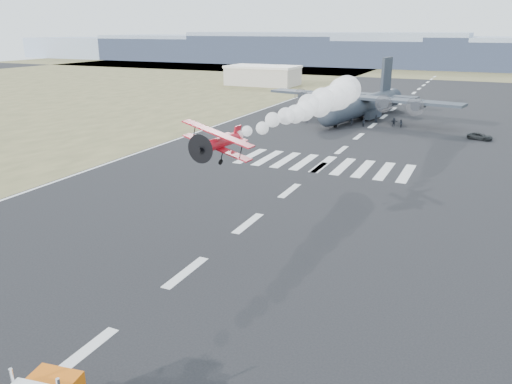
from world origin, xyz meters
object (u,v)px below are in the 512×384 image
Objects in this scene: support_vehicle at (480,136)px; crew_b at (364,122)px; aerobatic_biplane at (219,142)px; transport_aircraft at (363,104)px; crew_d at (325,120)px; crew_h at (401,124)px; crew_c at (351,121)px; hangar_left at (263,75)px; crew_g at (307,118)px; crew_a at (323,115)px; crew_f at (394,122)px; crew_e at (376,118)px.

crew_b is (-22.03, 3.67, 0.28)m from support_vehicle.
transport_aircraft reaches higher than aerobatic_biplane.
crew_b reaches higher than crew_d.
crew_h is at bearing -26.83° from transport_aircraft.
crew_c is 1.04× the size of crew_d.
hangar_left is 13.09× the size of crew_g.
crew_a is (-32.45, 9.27, 0.27)m from support_vehicle.
crew_d is 14.13m from crew_f.
support_vehicle is 2.46× the size of crew_c.
crew_g is at bearing 145.51° from crew_f.
transport_aircraft reaches higher than crew_b.
crew_h is at bearing 16.50° from crew_e.
aerobatic_biplane reaches higher than crew_b.
crew_h is (17.45, -3.37, -0.05)m from crew_a.
hangar_left is 82.07m from crew_f.
crew_b is 8.27m from crew_d.
transport_aircraft is 11.53m from crew_d.
aerobatic_biplane is 66.49m from crew_b.
transport_aircraft is at bearing -154.13° from crew_h.
transport_aircraft is (48.10, -53.40, -0.13)m from hangar_left.
crew_f reaches higher than crew_e.
transport_aircraft is 28.07m from support_vehicle.
crew_b reaches higher than support_vehicle.
crew_c is at bearing 154.11° from crew_f.
crew_g is at bearing 104.86° from aerobatic_biplane.
transport_aircraft is 25.25× the size of crew_f.
hangar_left is 74.49m from crew_g.
hangar_left reaches higher than crew_b.
crew_b is (2.50, -9.70, -2.40)m from transport_aircraft.
crew_e is at bearing 81.86° from crew_c.
crew_d reaches higher than support_vehicle.
crew_e is at bearing 162.04° from crew_a.
transport_aircraft is 25.13× the size of crew_a.
support_vehicle is at bearing 42.56° from crew_h.
crew_c is at bearing -52.73° from hangar_left.
crew_b is 6.37m from crew_f.
hangar_left is 70.19m from crew_a.
crew_b is 1.09× the size of crew_e.
hangar_left is at bearing -175.97° from crew_e.
crew_g is (-1.66, -6.21, 0.06)m from crew_a.
crew_a is 1.02× the size of crew_d.
aerobatic_biplane is 0.15× the size of transport_aircraft.
hangar_left reaches higher than crew_d.
aerobatic_biplane reaches higher than support_vehicle.
aerobatic_biplane is 3.72× the size of crew_f.
crew_b is at bearing -51.28° from hangar_left.
crew_c is 7.32m from crew_e.
aerobatic_biplane reaches higher than crew_c.
support_vehicle is at bearing -42.59° from hangar_left.
crew_c is 5.60m from crew_d.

